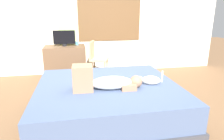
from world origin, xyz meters
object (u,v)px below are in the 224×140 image
(cup, at_px, (77,43))
(bed, at_px, (108,100))
(cat, at_px, (150,80))
(chair_by_desk, at_px, (96,57))
(person_lying, at_px, (104,81))
(desk, at_px, (66,62))
(tv_monitor, at_px, (64,38))

(cup, bearing_deg, bed, -78.96)
(cat, bearing_deg, cup, 114.75)
(chair_by_desk, bearing_deg, cat, -72.21)
(person_lying, bearing_deg, cat, 4.55)
(bed, xyz_separation_m, desk, (-0.67, 1.90, 0.13))
(desk, distance_m, chair_by_desk, 0.73)
(person_lying, distance_m, desk, 2.17)
(bed, xyz_separation_m, cat, (0.59, -0.12, 0.31))
(bed, height_order, person_lying, person_lying)
(bed, relative_size, cat, 5.90)
(desk, height_order, cup, cup)
(desk, xyz_separation_m, chair_by_desk, (0.68, -0.22, 0.14))
(bed, distance_m, tv_monitor, 2.12)
(person_lying, xyz_separation_m, cup, (-0.32, 2.18, 0.18))
(cat, distance_m, tv_monitor, 2.40)
(bed, distance_m, cup, 2.11)
(desk, relative_size, tv_monitor, 1.87)
(person_lying, bearing_deg, tv_monitor, 105.96)
(bed, bearing_deg, cup, 101.04)
(cat, xyz_separation_m, chair_by_desk, (-0.58, 1.80, -0.04))
(tv_monitor, distance_m, chair_by_desk, 0.82)
(tv_monitor, xyz_separation_m, chair_by_desk, (0.68, -0.22, -0.41))
(person_lying, height_order, chair_by_desk, chair_by_desk)
(cat, distance_m, chair_by_desk, 1.89)
(tv_monitor, relative_size, cup, 6.15)
(person_lying, xyz_separation_m, cat, (0.66, 0.05, -0.05))
(tv_monitor, relative_size, chair_by_desk, 0.56)
(desk, distance_m, cup, 0.51)
(person_lying, relative_size, cat, 2.71)
(cat, xyz_separation_m, cup, (-0.98, 2.12, 0.23))
(cat, height_order, tv_monitor, tv_monitor)
(person_lying, height_order, desk, person_lying)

